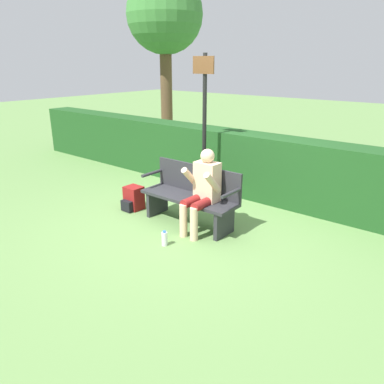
{
  "coord_description": "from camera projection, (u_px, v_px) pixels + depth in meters",
  "views": [
    {
      "loc": [
        3.31,
        -3.98,
        2.33
      ],
      "look_at": [
        0.15,
        -0.1,
        0.57
      ],
      "focal_mm": 35.0,
      "sensor_mm": 36.0,
      "label": 1
    }
  ],
  "objects": [
    {
      "name": "tree",
      "position": [
        165.0,
        17.0,
        9.85
      ],
      "size": [
        2.03,
        2.03,
        4.5
      ],
      "color": "brown",
      "rests_on": "ground"
    },
    {
      "name": "ground_plane",
      "position": [
        188.0,
        224.0,
        5.66
      ],
      "size": [
        40.0,
        40.0,
        0.0
      ],
      "primitive_type": "plane",
      "color": "#668E4C"
    },
    {
      "name": "signpost",
      "position": [
        204.0,
        118.0,
        6.3
      ],
      "size": [
        0.42,
        0.09,
        2.45
      ],
      "color": "black",
      "rests_on": "ground"
    },
    {
      "name": "backpack",
      "position": [
        133.0,
        199.0,
        6.16
      ],
      "size": [
        0.28,
        0.32,
        0.39
      ],
      "color": "maroon",
      "rests_on": "ground"
    },
    {
      "name": "park_bench",
      "position": [
        191.0,
        195.0,
        5.56
      ],
      "size": [
        1.54,
        0.48,
        0.87
      ],
      "color": "#2D2D33",
      "rests_on": "ground"
    },
    {
      "name": "person_seated",
      "position": [
        203.0,
        188.0,
        5.22
      ],
      "size": [
        0.48,
        0.58,
        1.19
      ],
      "color": "beige",
      "rests_on": "ground"
    },
    {
      "name": "hedge_back",
      "position": [
        249.0,
        165.0,
        6.73
      ],
      "size": [
        12.0,
        0.57,
        1.13
      ],
      "color": "#1E4C1E",
      "rests_on": "ground"
    },
    {
      "name": "water_bottle",
      "position": [
        165.0,
        239.0,
        4.97
      ],
      "size": [
        0.08,
        0.08,
        0.21
      ],
      "color": "white",
      "rests_on": "ground"
    }
  ]
}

